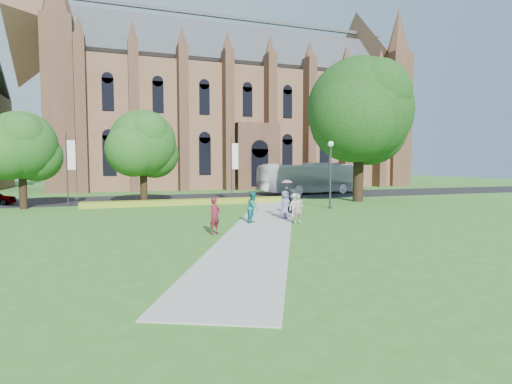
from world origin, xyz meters
name	(u,v)px	position (x,y,z in m)	size (l,w,h in m)	color
ground	(270,226)	(0.00, 0.00, 0.00)	(160.00, 160.00, 0.00)	#2E6C20
road	(201,197)	(0.00, 20.00, 0.01)	(160.00, 10.00, 0.02)	black
footpath	(264,223)	(0.00, 1.00, 0.02)	(3.20, 30.00, 0.04)	#B2B2A8
flower_hedge	(193,202)	(-2.00, 13.20, 0.23)	(18.00, 1.40, 0.45)	gold
cathedral	(238,103)	(10.00, 39.73, 12.98)	(52.60, 18.25, 28.00)	brown
streetlamp	(330,166)	(7.50, 6.50, 3.30)	(0.44, 0.44, 5.24)	#38383D
large_tree	(359,111)	(13.00, 11.00, 8.37)	(9.60, 9.60, 13.20)	#332114
street_tree_0	(21,146)	(-15.00, 14.00, 4.87)	(5.20, 5.20, 7.50)	#332114
street_tree_1	(143,143)	(-6.00, 14.50, 5.22)	(5.60, 5.60, 8.05)	#332114
banner_pole_0	(233,165)	(2.11, 15.20, 3.39)	(0.70, 0.10, 6.00)	#38383D
banner_pole_1	(68,165)	(-11.89, 15.20, 3.39)	(0.70, 0.10, 6.00)	#38383D
tour_coach	(311,178)	(13.25, 20.95, 1.82)	(3.03, 12.94, 3.60)	silver
pedestrian_0	(215,216)	(-3.62, -1.78, 0.93)	(0.65, 0.43, 1.79)	maroon
pedestrian_1	(253,207)	(-0.64, 1.13, 0.95)	(0.88, 0.69, 1.82)	#16716B
pedestrian_2	(295,206)	(2.56, 2.32, 0.82)	(1.01, 0.58, 1.56)	#BDBDBD
pedestrian_3	(290,200)	(3.43, 4.94, 0.90)	(1.00, 0.42, 1.71)	black
pedestrian_4	(285,205)	(1.84, 2.22, 0.91)	(0.85, 0.55, 1.75)	slate
pedestrian_5	(291,200)	(3.35, 4.58, 0.95)	(1.68, 0.54, 1.82)	#2B2E34
pedestrian_6	(298,209)	(1.72, -0.02, 0.90)	(0.63, 0.41, 1.72)	gray
parasol	(287,186)	(2.02, 2.32, 2.08)	(0.67, 0.67, 0.59)	#D194AA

